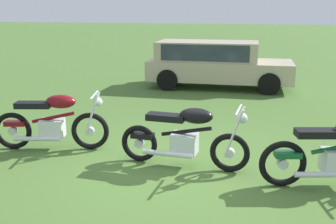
% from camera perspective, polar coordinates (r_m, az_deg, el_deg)
% --- Properties ---
extents(ground_plane, '(120.00, 120.00, 0.00)m').
position_cam_1_polar(ground_plane, '(6.23, 1.10, -8.08)').
color(ground_plane, '#476B2D').
extents(motorcycle_maroon, '(2.00, 0.82, 1.02)m').
position_cam_1_polar(motorcycle_maroon, '(7.17, -16.43, -1.44)').
color(motorcycle_maroon, black).
rests_on(motorcycle_maroon, ground).
extents(motorcycle_black, '(2.07, 0.64, 1.02)m').
position_cam_1_polar(motorcycle_black, '(6.12, 2.42, -3.66)').
color(motorcycle_black, black).
rests_on(motorcycle_black, ground).
extents(car_beige, '(4.43, 1.92, 1.43)m').
position_cam_1_polar(car_beige, '(12.50, 6.63, 7.37)').
color(car_beige, '#BCAD8C').
rests_on(car_beige, ground).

